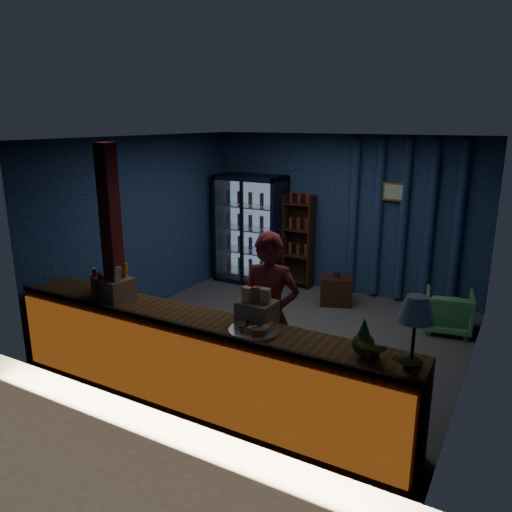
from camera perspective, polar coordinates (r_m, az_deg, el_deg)
The scene contains 19 objects.
ground at distance 6.80m, azimuth 2.96°, elevation -9.13°, with size 4.60×4.60×0.00m, color #515154.
room_walls at distance 6.32m, azimuth 3.16°, elevation 3.93°, with size 4.60×4.60×4.60m.
counter at distance 5.13m, azimuth -6.76°, elevation -11.95°, with size 4.40×0.57×0.99m.
support_post at distance 5.48m, azimuth -15.90°, elevation -1.34°, with size 0.16×0.16×2.60m, color maroon.
beverage_cooler at distance 8.82m, azimuth -0.40°, elevation 3.01°, with size 1.20×0.62×1.90m.
bottle_shelf at distance 8.60m, azimuth 4.99°, elevation 1.68°, with size 0.50×0.28×1.60m.
curtain_folds at distance 8.04m, azimuth 16.44°, elevation 3.83°, with size 1.74×0.14×2.50m.
framed_picture at distance 7.95m, azimuth 15.55°, elevation 7.08°, with size 0.36×0.04×0.28m.
shopkeeper at distance 5.17m, azimuth 1.49°, elevation -6.78°, with size 0.63×0.42×1.74m, color maroon.
green_chair at distance 7.34m, azimuth 21.12°, elevation -5.92°, with size 0.61×0.62×0.57m, color #5FBE69.
side_table at distance 7.94m, azimuth 9.15°, elevation -3.93°, with size 0.58×0.51×0.53m.
yellow_sign at distance 5.81m, azimuth -15.66°, elevation -2.15°, with size 0.45×0.23×0.36m.
soda_bottles at distance 5.64m, azimuth -17.60°, elevation -3.38°, with size 0.26×0.18×0.32m.
snack_box_left at distance 5.55m, azimuth -15.88°, elevation -3.42°, with size 0.41×0.36×0.39m.
snack_box_centre at distance 4.72m, azimuth 0.11°, elevation -6.27°, with size 0.34×0.28×0.36m.
pastry_tray at distance 4.58m, azimuth -0.19°, elevation -8.34°, with size 0.48×0.48×0.08m.
banana_bunches at distance 4.11m, azimuth 15.09°, elevation -10.84°, with size 0.56×0.32×0.19m.
table_lamp at distance 4.03m, azimuth 17.81°, elevation -6.07°, with size 0.29×0.29×0.57m.
pineapple at distance 4.20m, azimuth 12.19°, elevation -9.44°, with size 0.19×0.19×0.32m.
Camera 1 is at (2.73, -5.56, 2.82)m, focal length 35.00 mm.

